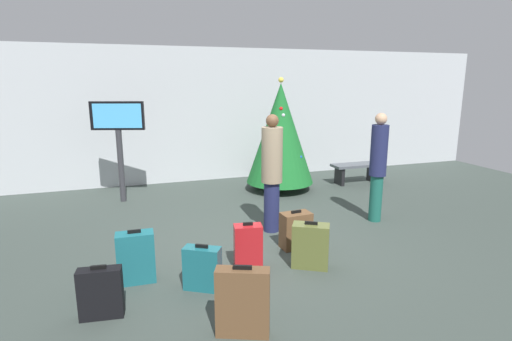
{
  "coord_description": "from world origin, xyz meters",
  "views": [
    {
      "loc": [
        -1.83,
        -5.4,
        2.43
      ],
      "look_at": [
        0.33,
        1.07,
        0.9
      ],
      "focal_mm": 28.11,
      "sensor_mm": 36.0,
      "label": 1
    }
  ],
  "objects_px": {
    "suitcase_6": "(136,257)",
    "suitcase_1": "(243,302)",
    "waiting_bench": "(356,169)",
    "flight_info_kiosk": "(118,130)",
    "traveller_0": "(378,164)",
    "suitcase_2": "(248,247)",
    "holiday_tree": "(280,133)",
    "traveller_1": "(272,171)",
    "suitcase_5": "(101,293)",
    "suitcase_3": "(310,246)",
    "suitcase_0": "(202,268)",
    "suitcase_4": "(296,230)"
  },
  "relations": [
    {
      "from": "holiday_tree",
      "to": "suitcase_0",
      "type": "xyz_separation_m",
      "value": [
        -2.54,
        -3.87,
        -1.03
      ]
    },
    {
      "from": "suitcase_4",
      "to": "suitcase_6",
      "type": "height_order",
      "value": "suitcase_6"
    },
    {
      "from": "suitcase_1",
      "to": "suitcase_6",
      "type": "bearing_deg",
      "value": 123.03
    },
    {
      "from": "traveller_1",
      "to": "suitcase_4",
      "type": "relative_size",
      "value": 3.33
    },
    {
      "from": "suitcase_1",
      "to": "suitcase_2",
      "type": "distance_m",
      "value": 1.43
    },
    {
      "from": "suitcase_2",
      "to": "suitcase_3",
      "type": "relative_size",
      "value": 1.01
    },
    {
      "from": "suitcase_4",
      "to": "suitcase_6",
      "type": "relative_size",
      "value": 0.85
    },
    {
      "from": "waiting_bench",
      "to": "suitcase_0",
      "type": "distance_m",
      "value": 5.93
    },
    {
      "from": "waiting_bench",
      "to": "suitcase_6",
      "type": "height_order",
      "value": "suitcase_6"
    },
    {
      "from": "suitcase_5",
      "to": "waiting_bench",
      "type": "bearing_deg",
      "value": 35.94
    },
    {
      "from": "suitcase_4",
      "to": "traveller_0",
      "type": "bearing_deg",
      "value": 19.38
    },
    {
      "from": "waiting_bench",
      "to": "suitcase_1",
      "type": "bearing_deg",
      "value": -131.72
    },
    {
      "from": "waiting_bench",
      "to": "traveller_0",
      "type": "distance_m",
      "value": 2.77
    },
    {
      "from": "traveller_1",
      "to": "suitcase_0",
      "type": "bearing_deg",
      "value": -133.48
    },
    {
      "from": "traveller_1",
      "to": "suitcase_5",
      "type": "relative_size",
      "value": 3.29
    },
    {
      "from": "holiday_tree",
      "to": "suitcase_1",
      "type": "xyz_separation_m",
      "value": [
        -2.34,
        -4.87,
        -0.94
      ]
    },
    {
      "from": "flight_info_kiosk",
      "to": "suitcase_5",
      "type": "bearing_deg",
      "value": -93.37
    },
    {
      "from": "suitcase_6",
      "to": "flight_info_kiosk",
      "type": "bearing_deg",
      "value": 91.99
    },
    {
      "from": "holiday_tree",
      "to": "suitcase_5",
      "type": "bearing_deg",
      "value": -131.59
    },
    {
      "from": "suitcase_0",
      "to": "suitcase_1",
      "type": "relative_size",
      "value": 0.77
    },
    {
      "from": "holiday_tree",
      "to": "waiting_bench",
      "type": "relative_size",
      "value": 2.08
    },
    {
      "from": "waiting_bench",
      "to": "suitcase_6",
      "type": "relative_size",
      "value": 1.79
    },
    {
      "from": "traveller_0",
      "to": "suitcase_1",
      "type": "xyz_separation_m",
      "value": [
        -3.17,
        -2.41,
        -0.68
      ]
    },
    {
      "from": "traveller_1",
      "to": "suitcase_1",
      "type": "xyz_separation_m",
      "value": [
        -1.25,
        -2.53,
        -0.68
      ]
    },
    {
      "from": "traveller_0",
      "to": "suitcase_2",
      "type": "relative_size",
      "value": 2.99
    },
    {
      "from": "traveller_0",
      "to": "suitcase_6",
      "type": "xyz_separation_m",
      "value": [
        -4.1,
        -0.97,
        -0.71
      ]
    },
    {
      "from": "suitcase_3",
      "to": "suitcase_4",
      "type": "height_order",
      "value": "suitcase_3"
    },
    {
      "from": "traveller_0",
      "to": "suitcase_2",
      "type": "height_order",
      "value": "traveller_0"
    },
    {
      "from": "suitcase_2",
      "to": "suitcase_5",
      "type": "height_order",
      "value": "suitcase_2"
    },
    {
      "from": "suitcase_6",
      "to": "suitcase_2",
      "type": "bearing_deg",
      "value": -3.52
    },
    {
      "from": "waiting_bench",
      "to": "suitcase_3",
      "type": "xyz_separation_m",
      "value": [
        -3.04,
        -3.72,
        -0.05
      ]
    },
    {
      "from": "suitcase_0",
      "to": "suitcase_5",
      "type": "distance_m",
      "value": 1.14
    },
    {
      "from": "flight_info_kiosk",
      "to": "suitcase_6",
      "type": "relative_size",
      "value": 3.02
    },
    {
      "from": "holiday_tree",
      "to": "flight_info_kiosk",
      "type": "bearing_deg",
      "value": 176.54
    },
    {
      "from": "suitcase_1",
      "to": "suitcase_6",
      "type": "xyz_separation_m",
      "value": [
        -0.93,
        1.44,
        -0.03
      ]
    },
    {
      "from": "suitcase_0",
      "to": "suitcase_5",
      "type": "relative_size",
      "value": 0.97
    },
    {
      "from": "traveller_1",
      "to": "suitcase_2",
      "type": "bearing_deg",
      "value": -123.33
    },
    {
      "from": "traveller_0",
      "to": "traveller_1",
      "type": "relative_size",
      "value": 0.99
    },
    {
      "from": "holiday_tree",
      "to": "traveller_1",
      "type": "distance_m",
      "value": 2.6
    },
    {
      "from": "flight_info_kiosk",
      "to": "suitcase_4",
      "type": "bearing_deg",
      "value": -53.94
    },
    {
      "from": "suitcase_3",
      "to": "suitcase_4",
      "type": "xyz_separation_m",
      "value": [
        0.08,
        0.65,
        -0.03
      ]
    },
    {
      "from": "traveller_0",
      "to": "traveller_1",
      "type": "distance_m",
      "value": 1.92
    },
    {
      "from": "flight_info_kiosk",
      "to": "holiday_tree",
      "type": "bearing_deg",
      "value": -3.46
    },
    {
      "from": "suitcase_6",
      "to": "suitcase_1",
      "type": "bearing_deg",
      "value": -56.97
    },
    {
      "from": "flight_info_kiosk",
      "to": "suitcase_2",
      "type": "bearing_deg",
      "value": -67.59
    },
    {
      "from": "waiting_bench",
      "to": "holiday_tree",
      "type": "bearing_deg",
      "value": 179.05
    },
    {
      "from": "flight_info_kiosk",
      "to": "traveller_0",
      "type": "xyz_separation_m",
      "value": [
        4.23,
        -2.67,
        -0.44
      ]
    },
    {
      "from": "waiting_bench",
      "to": "suitcase_1",
      "type": "xyz_separation_m",
      "value": [
        -4.31,
        -4.84,
        -0.0
      ]
    },
    {
      "from": "holiday_tree",
      "to": "flight_info_kiosk",
      "type": "height_order",
      "value": "holiday_tree"
    },
    {
      "from": "suitcase_0",
      "to": "flight_info_kiosk",
      "type": "bearing_deg",
      "value": 101.92
    }
  ]
}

